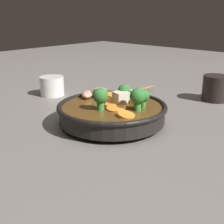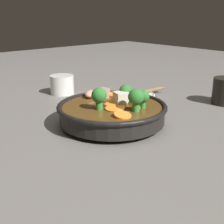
% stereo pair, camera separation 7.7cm
% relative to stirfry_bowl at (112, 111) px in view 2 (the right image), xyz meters
% --- Properties ---
extents(ground_plane, '(3.00, 3.00, 0.00)m').
position_rel_stirfry_bowl_xyz_m(ground_plane, '(-0.00, 0.00, -0.04)').
color(ground_plane, slate).
extents(stirfry_bowl, '(0.27, 0.27, 0.10)m').
position_rel_stirfry_bowl_xyz_m(stirfry_bowl, '(0.00, 0.00, 0.00)').
color(stirfry_bowl, black).
rests_on(stirfry_bowl, ground_plane).
extents(side_saucer, '(0.11, 0.11, 0.01)m').
position_rel_stirfry_bowl_xyz_m(side_saucer, '(0.22, 0.13, -0.03)').
color(side_saucer, white).
rests_on(side_saucer, ground_plane).
extents(tea_cup, '(0.08, 0.08, 0.06)m').
position_rel_stirfry_bowl_xyz_m(tea_cup, '(0.07, 0.34, -0.00)').
color(tea_cup, white).
rests_on(tea_cup, ground_plane).
extents(chopsticks_pair, '(0.23, 0.03, 0.01)m').
position_rel_stirfry_bowl_xyz_m(chopsticks_pair, '(0.22, 0.13, -0.02)').
color(chopsticks_pair, olive).
rests_on(chopsticks_pair, side_saucer).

